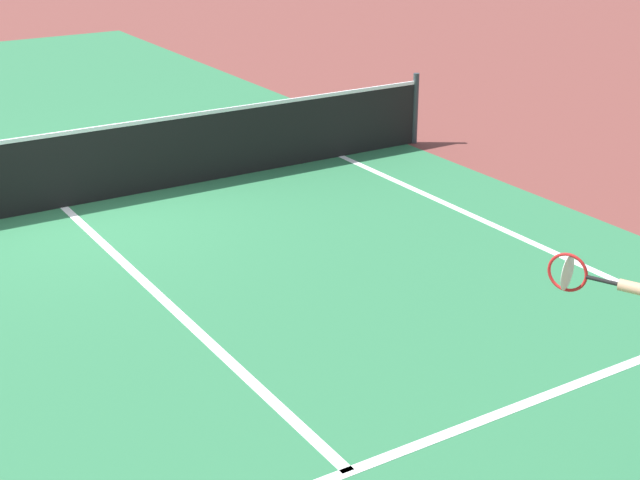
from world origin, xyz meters
TOP-DOWN VIEW (x-y plane):
  - ground_plane at (0.00, 0.00)m, footprint 60.00×60.00m
  - court_surface_inbounds at (0.00, 0.00)m, footprint 10.62×24.40m
  - line_service_near at (0.00, -6.40)m, footprint 8.22×0.10m
  - line_center_service at (0.00, -3.20)m, footprint 0.10×6.40m
  - net at (0.00, 0.00)m, footprint 10.97×0.09m

SIDE VIEW (x-z plane):
  - ground_plane at x=0.00m, z-range 0.00..0.00m
  - court_surface_inbounds at x=0.00m, z-range 0.00..0.00m
  - line_service_near at x=0.00m, z-range 0.00..0.01m
  - line_center_service at x=0.00m, z-range 0.00..0.01m
  - net at x=0.00m, z-range -0.04..1.03m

